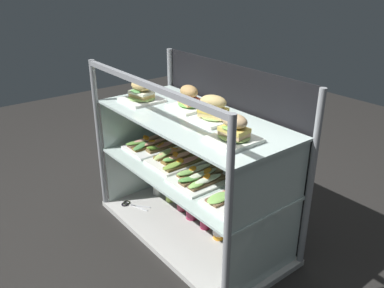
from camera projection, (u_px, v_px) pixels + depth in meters
ground_plane at (192, 233)px, 2.26m from camera, size 6.00×6.00×0.02m
case_base_deck at (192, 230)px, 2.25m from camera, size 1.13×0.54×0.03m
case_frame at (214, 145)px, 2.15m from camera, size 1.13×0.54×0.92m
riser_lower_tier at (192, 201)px, 2.18m from camera, size 1.06×0.48×0.35m
shelf_lower_glass at (192, 171)px, 2.10m from camera, size 1.08×0.50×0.01m
riser_upper_tier at (192, 145)px, 2.04m from camera, size 1.06×0.48×0.28m
shelf_upper_glass at (192, 118)px, 1.98m from camera, size 1.08×0.50×0.01m
plated_roll_sandwich_right_of_center at (141, 93)px, 2.19m from camera, size 0.20×0.20×0.12m
plated_roll_sandwich_far_right at (189, 99)px, 2.08m from camera, size 0.18×0.18×0.12m
plated_roll_sandwich_mid_right at (213, 111)px, 1.90m from camera, size 0.17×0.17×0.13m
plated_roll_sandwich_far_left at (234, 132)px, 1.68m from camera, size 0.19×0.19×0.12m
open_sandwich_tray_center at (152, 145)px, 2.35m from camera, size 0.22×0.32×0.06m
open_sandwich_tray_left_of_center at (178, 159)px, 2.17m from camera, size 0.22×0.32×0.06m
open_sandwich_tray_far_left at (201, 177)px, 1.99m from camera, size 0.22×0.32×0.06m
open_sandwich_tray_mid_right at (239, 199)px, 1.80m from camera, size 0.22×0.32×0.06m
juice_bottle_front_middle at (158, 181)px, 2.55m from camera, size 0.06×0.06×0.21m
juice_bottle_tucked_behind at (170, 189)px, 2.47m from camera, size 0.06×0.06×0.21m
juice_bottle_front_right_end at (182, 195)px, 2.38m from camera, size 0.07×0.07×0.22m
juice_bottle_front_fourth at (192, 203)px, 2.29m from camera, size 0.07×0.07×0.24m
juice_bottle_front_left_end at (206, 215)px, 2.21m from camera, size 0.06×0.06×0.20m
juice_bottle_back_center at (220, 226)px, 2.13m from camera, size 0.07×0.07×0.19m
juice_bottle_near_post at (238, 236)px, 2.06m from camera, size 0.07×0.07×0.19m
kitchen_scissors at (129, 204)px, 2.46m from camera, size 0.18×0.14×0.01m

